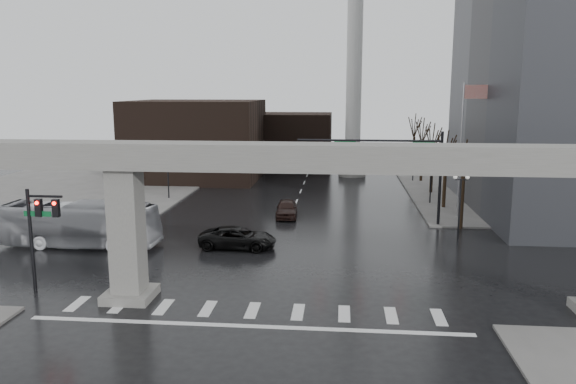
{
  "coord_description": "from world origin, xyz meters",
  "views": [
    {
      "loc": [
        4.49,
        -28.54,
        11.46
      ],
      "look_at": [
        0.92,
        9.04,
        4.5
      ],
      "focal_mm": 35.0,
      "sensor_mm": 36.0,
      "label": 1
    }
  ],
  "objects_px": {
    "pickup_truck": "(238,238)",
    "far_car": "(287,209)",
    "city_bus": "(78,224)",
    "signal_mast_arm": "(395,157)"
  },
  "relations": [
    {
      "from": "city_bus",
      "to": "far_car",
      "type": "relative_size",
      "value": 2.58
    },
    {
      "from": "far_car",
      "to": "pickup_truck",
      "type": "bearing_deg",
      "value": -106.99
    },
    {
      "from": "city_bus",
      "to": "signal_mast_arm",
      "type": "bearing_deg",
      "value": -68.32
    },
    {
      "from": "pickup_truck",
      "to": "far_car",
      "type": "relative_size",
      "value": 1.21
    },
    {
      "from": "city_bus",
      "to": "far_car",
      "type": "xyz_separation_m",
      "value": [
        14.34,
        11.02,
        -0.88
      ]
    },
    {
      "from": "pickup_truck",
      "to": "far_car",
      "type": "distance_m",
      "value": 10.7
    },
    {
      "from": "pickup_truck",
      "to": "far_car",
      "type": "bearing_deg",
      "value": -11.8
    },
    {
      "from": "signal_mast_arm",
      "to": "far_car",
      "type": "bearing_deg",
      "value": 167.56
    },
    {
      "from": "far_car",
      "to": "signal_mast_arm",
      "type": "bearing_deg",
      "value": -15.58
    },
    {
      "from": "signal_mast_arm",
      "to": "city_bus",
      "type": "relative_size",
      "value": 1.01
    }
  ]
}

